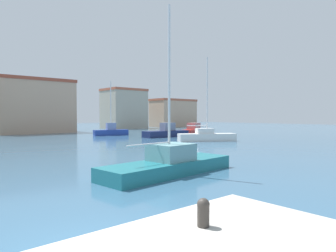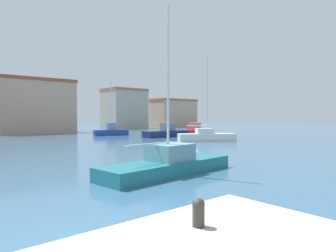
{
  "view_description": "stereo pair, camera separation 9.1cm",
  "coord_description": "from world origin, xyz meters",
  "px_view_note": "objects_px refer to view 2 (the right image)",
  "views": [
    {
      "loc": [
        -2.57,
        -5.4,
        2.85
      ],
      "look_at": [
        21.02,
        22.24,
        1.57
      ],
      "focal_mm": 32.52,
      "sensor_mm": 36.0,
      "label": 1
    },
    {
      "loc": [
        -2.5,
        -5.46,
        2.85
      ],
      "look_at": [
        21.02,
        22.24,
        1.57
      ],
      "focal_mm": 32.52,
      "sensor_mm": 36.0,
      "label": 2
    }
  ],
  "objects_px": {
    "sailboat_teal_outer_mooring": "(168,163)",
    "motorboat_navy_behind_lamppost": "(166,132)",
    "sailboat_blue_near_pier": "(111,131)",
    "motorboat_red_far_right": "(193,129)",
    "mooring_bollard": "(198,211)",
    "sailboat_white_center_channel": "(207,136)"
  },
  "relations": [
    {
      "from": "mooring_bollard",
      "to": "motorboat_red_far_right",
      "type": "distance_m",
      "value": 45.73
    },
    {
      "from": "mooring_bollard",
      "to": "sailboat_white_center_channel",
      "type": "xyz_separation_m",
      "value": [
        21.43,
        19.42,
        -0.73
      ]
    },
    {
      "from": "sailboat_teal_outer_mooring",
      "to": "sailboat_blue_near_pier",
      "type": "bearing_deg",
      "value": 65.62
    },
    {
      "from": "motorboat_red_far_right",
      "to": "sailboat_teal_outer_mooring",
      "type": "xyz_separation_m",
      "value": [
        -26.28,
        -24.56,
        -0.06
      ]
    },
    {
      "from": "sailboat_teal_outer_mooring",
      "to": "mooring_bollard",
      "type": "bearing_deg",
      "value": -127.58
    },
    {
      "from": "sailboat_white_center_channel",
      "to": "sailboat_teal_outer_mooring",
      "type": "distance_m",
      "value": 19.3
    },
    {
      "from": "sailboat_white_center_channel",
      "to": "motorboat_navy_behind_lamppost",
      "type": "xyz_separation_m",
      "value": [
        0.87,
        7.96,
        0.02
      ]
    },
    {
      "from": "motorboat_red_far_right",
      "to": "sailboat_white_center_channel",
      "type": "bearing_deg",
      "value": -129.99
    },
    {
      "from": "sailboat_blue_near_pier",
      "to": "motorboat_navy_behind_lamppost",
      "type": "relative_size",
      "value": 1.17
    },
    {
      "from": "sailboat_blue_near_pier",
      "to": "sailboat_teal_outer_mooring",
      "type": "distance_m",
      "value": 29.5
    },
    {
      "from": "sailboat_blue_near_pier",
      "to": "motorboat_red_far_right",
      "type": "xyz_separation_m",
      "value": [
        14.11,
        -2.3,
        -0.05
      ]
    },
    {
      "from": "sailboat_blue_near_pier",
      "to": "motorboat_navy_behind_lamppost",
      "type": "distance_m",
      "value": 8.37
    },
    {
      "from": "sailboat_blue_near_pier",
      "to": "motorboat_red_far_right",
      "type": "relative_size",
      "value": 1.25
    },
    {
      "from": "motorboat_red_far_right",
      "to": "motorboat_navy_behind_lamppost",
      "type": "height_order",
      "value": "motorboat_navy_behind_lamppost"
    },
    {
      "from": "mooring_bollard",
      "to": "sailboat_white_center_channel",
      "type": "relative_size",
      "value": 0.05
    },
    {
      "from": "motorboat_navy_behind_lamppost",
      "to": "motorboat_red_far_right",
      "type": "bearing_deg",
      "value": 26.54
    },
    {
      "from": "sailboat_teal_outer_mooring",
      "to": "motorboat_navy_behind_lamppost",
      "type": "height_order",
      "value": "sailboat_teal_outer_mooring"
    },
    {
      "from": "sailboat_white_center_channel",
      "to": "sailboat_teal_outer_mooring",
      "type": "xyz_separation_m",
      "value": [
        -15.42,
        -11.61,
        -0.05
      ]
    },
    {
      "from": "sailboat_blue_near_pier",
      "to": "motorboat_red_far_right",
      "type": "height_order",
      "value": "sailboat_blue_near_pier"
    },
    {
      "from": "mooring_bollard",
      "to": "motorboat_navy_behind_lamppost",
      "type": "relative_size",
      "value": 0.07
    },
    {
      "from": "mooring_bollard",
      "to": "motorboat_red_far_right",
      "type": "height_order",
      "value": "motorboat_red_far_right"
    },
    {
      "from": "sailboat_blue_near_pier",
      "to": "motorboat_red_far_right",
      "type": "distance_m",
      "value": 14.29
    }
  ]
}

